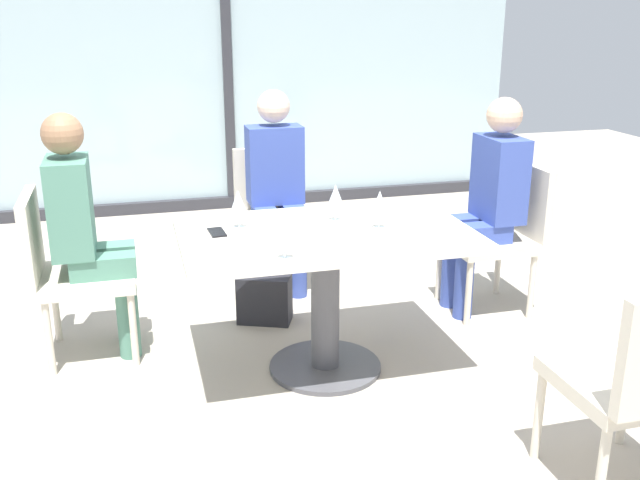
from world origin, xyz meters
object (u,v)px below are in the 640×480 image
person_far_right (489,196)px  chair_far_left (67,265)px  dining_table_main (325,266)px  coffee_cup (404,235)px  handbag_0 (265,299)px  person_far_left (85,225)px  wine_glass_0 (380,202)px  wine_glass_3 (285,229)px  chair_near_window (274,209)px  chair_far_right (503,228)px  wine_glass_2 (336,195)px  cell_phone_on_table (217,232)px  person_near_window (277,182)px  wine_glass_1 (238,201)px

person_far_right → chair_far_left: bearing=-180.0°
chair_far_left → dining_table_main: bearing=-21.9°
coffee_cup → handbag_0: coffee_cup is taller
person_far_left → wine_glass_0: size_ratio=6.81×
wine_glass_0 → wine_glass_3: size_ratio=1.00×
wine_glass_3 → chair_near_window: bearing=80.3°
dining_table_main → chair_far_left: size_ratio=1.57×
dining_table_main → coffee_cup: (0.28, -0.30, 0.22)m
dining_table_main → person_far_left: bearing=156.2°
chair_far_right → handbag_0: size_ratio=2.90×
dining_table_main → wine_glass_2: bearing=57.0°
person_far_left → coffee_cup: bearing=-29.5°
wine_glass_2 → cell_phone_on_table: 0.61m
cell_phone_on_table → wine_glass_2: bearing=0.7°
cell_phone_on_table → person_far_right: bearing=10.0°
wine_glass_2 → chair_far_left: bearing=165.0°
chair_far_left → person_far_left: (0.11, 0.00, 0.20)m
person_near_window → wine_glass_2: bearing=-84.9°
person_far_left → wine_glass_0: person_far_left is taller
person_far_right → wine_glass_2: bearing=-161.0°
dining_table_main → chair_far_right: (1.22, 0.49, -0.05)m
chair_far_left → wine_glass_3: 1.31m
chair_near_window → dining_table_main: bearing=-90.0°
chair_far_right → person_far_right: 0.23m
person_far_right → wine_glass_0: (-0.85, -0.53, 0.16)m
chair_far_left → person_near_window: person_near_window is taller
person_far_left → wine_glass_3: (0.84, -0.83, 0.16)m
chair_near_window → wine_glass_2: size_ratio=4.70×
wine_glass_1 → wine_glass_3: same height
wine_glass_0 → handbag_0: wine_glass_0 is taller
chair_far_right → wine_glass_3: wine_glass_3 is taller
chair_far_right → cell_phone_on_table: bearing=-167.0°
handbag_0 → chair_near_window: bearing=95.3°
person_near_window → cell_phone_on_table: person_near_window is taller
dining_table_main → person_far_left: 1.22m
coffee_cup → wine_glass_3: bearing=-174.9°
chair_far_left → wine_glass_0: bearing=-19.6°
dining_table_main → wine_glass_2: wine_glass_2 is taller
dining_table_main → chair_far_left: bearing=158.1°
dining_table_main → wine_glass_3: (-0.27, -0.35, 0.31)m
chair_near_window → wine_glass_1: 1.22m
chair_near_window → wine_glass_1: (-0.39, -1.10, 0.37)m
person_near_window → person_far_right: same height
person_near_window → dining_table_main: bearing=-90.0°
chair_far_right → coffee_cup: 1.25m
chair_far_left → wine_glass_3: size_ratio=4.70×
wine_glass_0 → wine_glass_1: same height
person_far_right → wine_glass_0: bearing=-148.4°
wine_glass_2 → person_near_window: bearing=95.1°
dining_table_main → chair_near_window: size_ratio=1.57×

